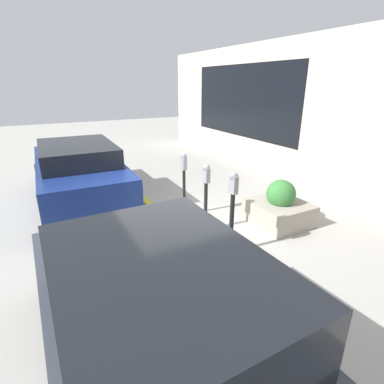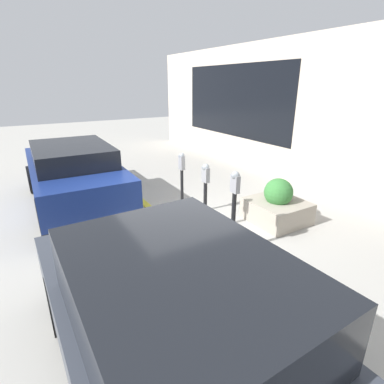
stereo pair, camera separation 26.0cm
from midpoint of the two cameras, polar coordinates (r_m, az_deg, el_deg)
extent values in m
plane|color=#ADAAA3|center=(6.02, 0.06, -8.36)|extent=(40.00, 40.00, 0.00)
cube|color=gold|center=(5.98, -0.62, -8.36)|extent=(19.00, 0.16, 0.04)
cube|color=beige|center=(8.42, 28.75, 12.11)|extent=(19.00, 0.15, 4.09)
cube|color=black|center=(11.30, 10.02, 16.70)|extent=(5.70, 0.02, 2.45)
cylinder|color=black|center=(5.28, 8.94, -6.03)|extent=(0.08, 0.08, 1.13)
cube|color=#99999E|center=(5.01, 9.38, 1.36)|extent=(0.17, 0.09, 0.30)
sphere|color=gray|center=(4.96, 9.48, 3.01)|extent=(0.14, 0.14, 0.14)
cylinder|color=black|center=(6.05, 3.85, -2.83)|extent=(0.07, 0.07, 1.04)
cube|color=#99999E|center=(5.82, 4.00, 3.24)|extent=(0.17, 0.09, 0.30)
sphere|color=gray|center=(5.78, 4.04, 4.66)|extent=(0.14, 0.14, 0.14)
cylinder|color=black|center=(6.74, -0.40, -0.12)|extent=(0.07, 0.07, 1.08)
cube|color=#99999E|center=(6.53, -0.42, 5.63)|extent=(0.14, 0.09, 0.31)
sphere|color=gray|center=(6.49, -0.42, 6.97)|extent=(0.12, 0.12, 0.12)
cube|color=#A39989|center=(6.77, 17.28, -3.78)|extent=(1.16, 1.11, 0.47)
sphere|color=#387A38|center=(6.61, 17.67, -0.36)|extent=(0.61, 0.61, 0.61)
cube|color=#383D47|center=(3.16, -4.21, -24.99)|extent=(4.36, 1.96, 0.55)
cube|color=black|center=(2.65, -2.95, -18.33)|extent=(2.28, 1.69, 0.63)
cylinder|color=black|center=(4.57, -1.00, -13.28)|extent=(0.72, 0.22, 0.72)
cylinder|color=black|center=(4.23, -23.43, -18.28)|extent=(0.72, 0.22, 0.72)
cube|color=navy|center=(7.98, -19.84, 3.32)|extent=(4.58, 1.97, 0.71)
cube|color=black|center=(7.67, -20.13, 7.04)|extent=(2.40, 1.70, 0.43)
cylinder|color=black|center=(9.55, -15.85, 4.20)|extent=(0.75, 0.23, 0.75)
cylinder|color=black|center=(9.37, -26.15, 2.57)|extent=(0.75, 0.23, 0.75)
cylinder|color=black|center=(6.94, -10.64, -1.31)|extent=(0.75, 0.23, 0.75)
cylinder|color=black|center=(6.70, -24.83, -3.75)|extent=(0.75, 0.23, 0.75)
camera|label=1|loc=(0.13, 91.30, -0.48)|focal=28.00mm
camera|label=2|loc=(0.13, -88.70, 0.48)|focal=28.00mm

